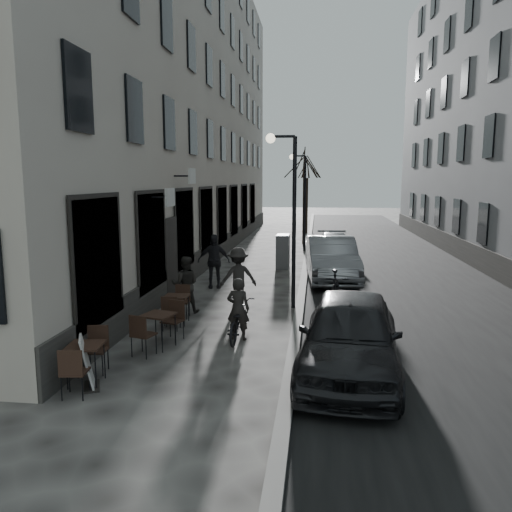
% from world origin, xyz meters
% --- Properties ---
extents(ground, '(120.00, 120.00, 0.00)m').
position_xyz_m(ground, '(0.00, 0.00, 0.00)').
color(ground, '#34322F').
rests_on(ground, ground).
extents(road, '(7.30, 60.00, 0.00)m').
position_xyz_m(road, '(3.85, 16.00, 0.00)').
color(road, black).
rests_on(road, ground).
extents(kerb, '(0.25, 60.00, 0.12)m').
position_xyz_m(kerb, '(0.20, 16.00, 0.06)').
color(kerb, slate).
rests_on(kerb, ground).
extents(building_left, '(4.00, 35.00, 16.00)m').
position_xyz_m(building_left, '(-6.00, 16.50, 8.00)').
color(building_left, '#B1A294').
rests_on(building_left, ground).
extents(streetlamp_near, '(0.90, 0.28, 5.09)m').
position_xyz_m(streetlamp_near, '(-0.17, 6.00, 3.16)').
color(streetlamp_near, black).
rests_on(streetlamp_near, ground).
extents(streetlamp_far, '(0.90, 0.28, 5.09)m').
position_xyz_m(streetlamp_far, '(-0.17, 18.00, 3.16)').
color(streetlamp_far, black).
rests_on(streetlamp_far, ground).
extents(tree_near, '(2.40, 2.40, 5.70)m').
position_xyz_m(tree_near, '(-0.10, 21.00, 4.66)').
color(tree_near, black).
rests_on(tree_near, ground).
extents(tree_far, '(2.40, 2.40, 5.70)m').
position_xyz_m(tree_far, '(-0.10, 27.00, 4.66)').
color(tree_far, black).
rests_on(tree_far, ground).
extents(bistro_set_a, '(0.69, 1.57, 0.91)m').
position_xyz_m(bistro_set_a, '(-3.56, -0.09, 0.47)').
color(bistro_set_a, black).
rests_on(bistro_set_a, ground).
extents(bistro_set_b, '(0.86, 1.63, 0.93)m').
position_xyz_m(bistro_set_b, '(-2.86, 2.05, 0.48)').
color(bistro_set_b, black).
rests_on(bistro_set_b, ground).
extents(bistro_set_c, '(0.64, 1.53, 0.90)m').
position_xyz_m(bistro_set_c, '(-2.99, 3.97, 0.46)').
color(bistro_set_c, black).
rests_on(bistro_set_c, ground).
extents(sign_board, '(0.53, 0.62, 0.96)m').
position_xyz_m(sign_board, '(-3.46, -0.24, 0.39)').
color(sign_board, black).
rests_on(sign_board, ground).
extents(utility_cabinet, '(0.55, 0.98, 1.45)m').
position_xyz_m(utility_cabinet, '(-0.78, 12.68, 0.73)').
color(utility_cabinet, slate).
rests_on(utility_cabinet, ground).
extents(bicycle, '(0.71, 1.78, 0.92)m').
position_xyz_m(bicycle, '(-1.16, 2.85, 0.46)').
color(bicycle, black).
rests_on(bicycle, ground).
extents(cyclist_rider, '(0.57, 0.39, 1.50)m').
position_xyz_m(cyclist_rider, '(-1.16, 2.85, 0.75)').
color(cyclist_rider, black).
rests_on(cyclist_rider, ground).
extents(pedestrian_near, '(0.89, 0.75, 1.63)m').
position_xyz_m(pedestrian_near, '(-3.05, 5.10, 0.82)').
color(pedestrian_near, '#282622').
rests_on(pedestrian_near, ground).
extents(pedestrian_mid, '(1.30, 1.03, 1.77)m').
position_xyz_m(pedestrian_mid, '(-1.67, 6.05, 0.89)').
color(pedestrian_mid, '#262322').
rests_on(pedestrian_mid, ground).
extents(pedestrian_far, '(1.18, 0.66, 1.90)m').
position_xyz_m(pedestrian_far, '(-2.92, 8.46, 0.95)').
color(pedestrian_far, black).
rests_on(pedestrian_far, ground).
extents(car_near, '(2.31, 4.82, 1.59)m').
position_xyz_m(car_near, '(1.35, 1.00, 0.79)').
color(car_near, black).
rests_on(car_near, ground).
extents(car_mid, '(2.08, 5.08, 1.64)m').
position_xyz_m(car_mid, '(1.23, 10.25, 0.82)').
color(car_mid, gray).
rests_on(car_mid, ground).
extents(car_far, '(1.95, 4.32, 1.23)m').
position_xyz_m(car_far, '(1.53, 15.35, 0.61)').
color(car_far, '#393E44').
rests_on(car_far, ground).
extents(moped, '(0.70, 2.20, 1.31)m').
position_xyz_m(moped, '(1.20, 4.92, 0.65)').
color(moped, black).
rests_on(moped, ground).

